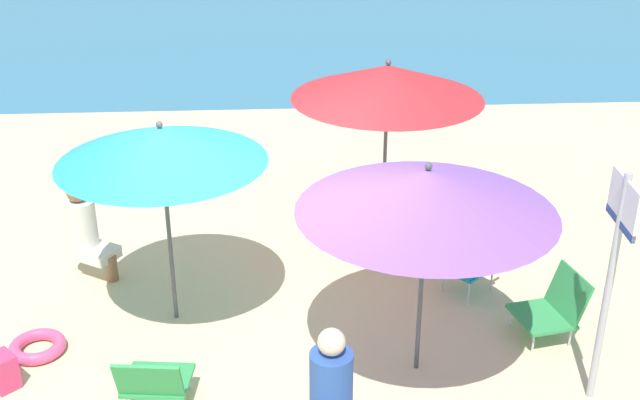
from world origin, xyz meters
The scene contains 13 objects.
ground_plane centered at (0.00, 0.00, 0.00)m, with size 40.00×40.00×0.00m, color beige.
sea_water centered at (0.00, 14.23, 0.00)m, with size 40.00×16.00×0.01m, color teal.
umbrella_teal centered at (-0.58, 0.21, 1.73)m, with size 1.82×1.82×1.95m.
umbrella_purple centered at (1.54, -0.69, 1.65)m, with size 2.06×2.06×1.89m.
umbrella_red centered at (1.54, 1.57, 1.84)m, with size 1.98×1.98×2.07m.
beach_chair_a centered at (-0.60, -1.13, 0.29)m, with size 0.57×0.59×0.57m.
beach_chair_b centered at (2.84, -0.29, 0.30)m, with size 0.64×0.61×0.62m.
beach_chair_c centered at (2.31, 0.43, 0.34)m, with size 0.67×0.67×0.60m.
person_a centered at (0.74, -1.59, 0.50)m, with size 0.38×0.55×0.99m.
person_b centered at (-1.54, 1.09, 0.51)m, with size 0.54×0.48×1.01m.
warning_sign centered at (2.88, -1.16, 1.31)m, with size 0.06×0.55×1.97m.
swim_ring centered at (-1.74, -0.28, 0.05)m, with size 0.49×0.49×0.11m, color #E54C7F.
beach_bag centered at (-1.89, -0.75, 0.15)m, with size 0.22×0.19×0.31m, color #DB3866.
Camera 1 is at (0.38, -6.26, 4.22)m, focal length 45.27 mm.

